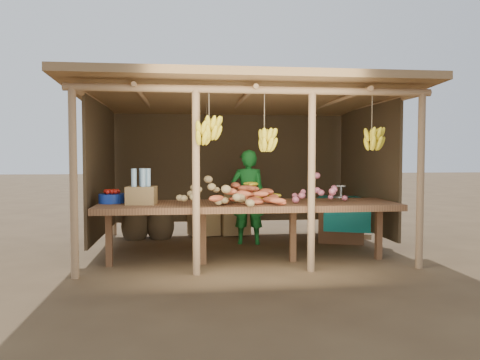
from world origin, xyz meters
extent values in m
plane|color=brown|center=(0.00, 0.00, 0.00)|extent=(60.00, 60.00, 0.00)
cylinder|color=#A47B54|center=(-2.10, -1.50, 1.10)|extent=(0.09, 0.09, 2.20)
cylinder|color=#A47B54|center=(2.10, -1.50, 1.10)|extent=(0.09, 0.09, 2.20)
cylinder|color=#A47B54|center=(-2.10, 1.50, 1.10)|extent=(0.09, 0.09, 2.20)
cylinder|color=#A47B54|center=(2.10, 1.50, 1.10)|extent=(0.09, 0.09, 2.20)
cylinder|color=#A47B54|center=(-0.70, -1.50, 1.10)|extent=(0.09, 0.09, 2.20)
cylinder|color=#A47B54|center=(0.70, -1.50, 1.10)|extent=(0.09, 0.09, 2.20)
cylinder|color=#A47B54|center=(0.00, -1.50, 2.20)|extent=(4.40, 0.09, 0.09)
cylinder|color=#A47B54|center=(0.00, 1.50, 2.20)|extent=(4.40, 0.09, 0.09)
cube|color=#9B7348|center=(0.00, 0.00, 2.29)|extent=(4.70, 3.50, 0.28)
cube|color=#453420|center=(0.00, 1.48, 1.21)|extent=(4.20, 0.04, 1.98)
cube|color=#453420|center=(-2.08, 0.20, 1.21)|extent=(0.04, 2.40, 1.98)
cube|color=#453420|center=(2.08, 0.20, 1.21)|extent=(0.04, 2.40, 1.98)
cube|color=brown|center=(0.00, -0.95, 0.76)|extent=(3.90, 1.05, 0.08)
cube|color=brown|center=(-1.80, -0.95, 0.36)|extent=(0.08, 0.08, 0.72)
cube|color=brown|center=(-0.60, -0.95, 0.36)|extent=(0.08, 0.08, 0.72)
cube|color=brown|center=(0.60, -0.95, 0.36)|extent=(0.08, 0.08, 0.72)
cube|color=brown|center=(1.80, -0.95, 0.36)|extent=(0.08, 0.08, 0.72)
cylinder|color=navy|center=(-1.78, -0.78, 0.86)|extent=(0.34, 0.34, 0.12)
cube|color=olive|center=(-1.38, -0.99, 0.91)|extent=(0.39, 0.32, 0.23)
imported|color=#186E25|center=(0.17, 0.37, 0.76)|extent=(0.60, 0.45, 1.51)
cube|color=brown|center=(1.75, 0.42, 0.33)|extent=(0.89, 0.83, 0.66)
cube|color=#0B837B|center=(1.75, 0.42, 0.70)|extent=(0.99, 0.93, 0.07)
cube|color=olive|center=(0.04, 1.20, 0.22)|extent=(0.57, 0.49, 0.40)
cube|color=olive|center=(0.04, 1.20, 0.62)|extent=(0.57, 0.49, 0.40)
cube|color=olive|center=(-0.51, 1.20, 0.22)|extent=(0.57, 0.49, 0.40)
ellipsoid|color=#453420|center=(-1.68, 1.00, 0.27)|extent=(0.47, 0.47, 0.63)
ellipsoid|color=#453420|center=(-1.25, 1.00, 0.27)|extent=(0.47, 0.47, 0.63)
camera|label=1|loc=(-0.83, -7.03, 1.42)|focal=35.00mm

